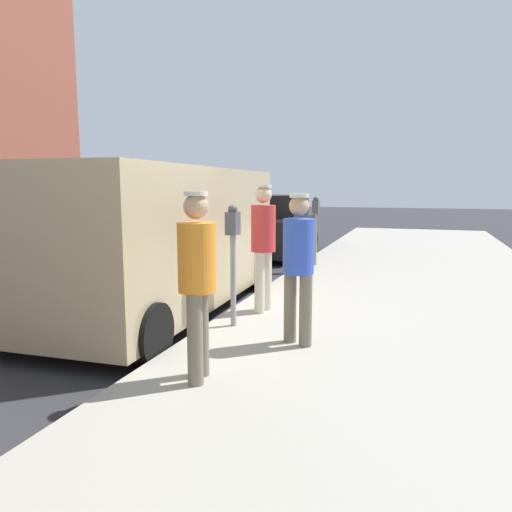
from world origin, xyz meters
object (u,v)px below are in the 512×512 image
object	(u,v)px
parking_meter_near	(233,244)
parking_meter_far	(316,219)
parked_van	(159,236)
parked_sedan_ahead	(272,227)
pedestrian_in_blue	(298,260)
pedestrian_in_orange	(197,274)
pedestrian_in_red	(263,239)

from	to	relation	value
parking_meter_near	parking_meter_far	bearing A→B (deg)	90.00
parking_meter_near	parked_van	size ratio (longest dim) A/B	0.29
parked_van	parked_sedan_ahead	size ratio (longest dim) A/B	1.18
parking_meter_far	pedestrian_in_blue	size ratio (longest dim) A/B	0.92
pedestrian_in_orange	parking_meter_near	bearing A→B (deg)	100.79
parked_van	pedestrian_in_orange	bearing A→B (deg)	-54.28
pedestrian_in_blue	parked_van	size ratio (longest dim) A/B	0.32
parking_meter_far	parked_van	distance (m)	4.47
pedestrian_in_blue	parking_meter_near	bearing A→B (deg)	154.80
parked_van	parked_sedan_ahead	bearing A→B (deg)	92.06
parked_van	parked_sedan_ahead	distance (m)	6.69
parking_meter_near	pedestrian_in_red	bearing A→B (deg)	80.50
pedestrian_in_blue	parked_van	xyz separation A→B (m)	(-2.43, 1.27, 0.06)
parking_meter_near	pedestrian_in_red	world-z (taller)	pedestrian_in_red
pedestrian_in_blue	pedestrian_in_orange	size ratio (longest dim) A/B	0.98
parking_meter_far	pedestrian_in_orange	size ratio (longest dim) A/B	0.90
pedestrian_in_orange	parked_sedan_ahead	bearing A→B (deg)	102.64
pedestrian_in_red	parked_sedan_ahead	size ratio (longest dim) A/B	0.40
pedestrian_in_red	parked_van	distance (m)	1.63
pedestrian_in_red	pedestrian_in_blue	size ratio (longest dim) A/B	1.06
pedestrian_in_orange	parked_sedan_ahead	size ratio (longest dim) A/B	0.38
parked_sedan_ahead	pedestrian_in_orange	bearing A→B (deg)	-77.36
pedestrian_in_orange	parked_van	world-z (taller)	parked_van
parking_meter_far	parking_meter_near	bearing A→B (deg)	-90.00
parking_meter_near	pedestrian_in_orange	world-z (taller)	pedestrian_in_orange
parking_meter_near	parked_sedan_ahead	distance (m)	7.71
parked_sedan_ahead	pedestrian_in_red	bearing A→B (deg)	-74.34
parked_sedan_ahead	parking_meter_far	bearing A→B (deg)	-54.77
parking_meter_far	pedestrian_in_blue	distance (m)	5.55
pedestrian_in_red	pedestrian_in_orange	size ratio (longest dim) A/B	1.04
pedestrian_in_orange	parked_van	distance (m)	3.13
parked_van	pedestrian_in_blue	bearing A→B (deg)	-27.48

